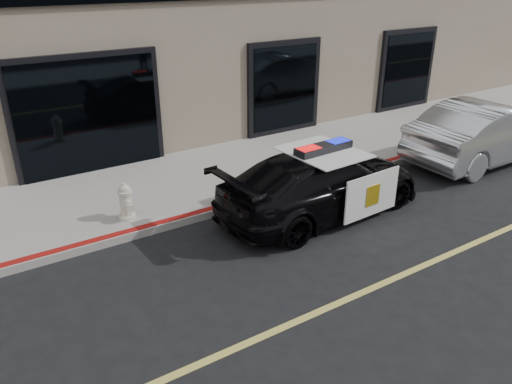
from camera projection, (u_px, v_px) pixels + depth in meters
ground at (309, 316)px, 7.18m from camera, size 120.00×120.00×0.00m
sidewalk_n at (163, 187)px, 11.17m from camera, size 60.00×3.50×0.15m
police_car at (322, 183)px, 9.92m from camera, size 2.32×4.68×1.47m
silver_sedan at (488, 132)px, 12.57m from camera, size 1.67×4.72×1.55m
fire_hydrant at (126, 202)px, 9.49m from camera, size 0.33×0.46×0.73m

